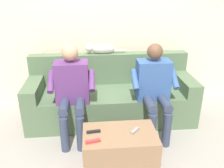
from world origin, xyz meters
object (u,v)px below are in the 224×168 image
cat_on_backrest (100,48)px  remote_gray (135,130)px  remote_black (93,132)px  coffee_table (120,150)px  remote_red (93,141)px  person_left_seated (154,85)px  person_right_seated (72,87)px  couch (111,97)px

cat_on_backrest → remote_gray: cat_on_backrest is taller
remote_gray → remote_black: (0.42, -0.02, -0.00)m
coffee_table → remote_gray: (-0.15, -0.02, 0.22)m
remote_gray → remote_red: size_ratio=0.83×
person_left_seated → remote_gray: bearing=60.8°
remote_black → remote_red: remote_red is taller
person_right_seated → remote_gray: (-0.65, 0.63, -0.23)m
coffee_table → cat_on_backrest: (0.13, -1.28, 0.74)m
cat_on_backrest → remote_gray: bearing=102.5°
couch → person_right_seated: person_right_seated is taller
cat_on_backrest → remote_black: size_ratio=4.03×
cat_on_backrest → remote_gray: size_ratio=4.83×
person_right_seated → coffee_table: bearing=127.5°
coffee_table → remote_gray: size_ratio=6.30×
coffee_table → person_left_seated: person_left_seated is taller
cat_on_backrest → remote_black: 1.36m
couch → cat_on_backrest: size_ratio=3.96×
person_left_seated → person_right_seated: person_right_seated is taller
remote_gray → remote_red: bearing=-29.0°
person_left_seated → remote_black: size_ratio=8.07×
couch → remote_red: size_ratio=15.93×
cat_on_backrest → coffee_table: bearing=95.6°
person_right_seated → cat_on_backrest: size_ratio=2.03×
person_right_seated → remote_gray: bearing=135.9°
couch → remote_black: couch is taller
person_left_seated → cat_on_backrest: person_left_seated is taller
cat_on_backrest → remote_black: bearing=83.8°
person_left_seated → remote_black: bearing=38.1°
person_right_seated → remote_gray: person_right_seated is taller
couch → remote_gray: size_ratio=19.13×
person_left_seated → remote_gray: person_left_seated is taller
cat_on_backrest → remote_red: size_ratio=4.02×
coffee_table → couch: bearing=-90.0°
couch → coffee_table: 1.03m
coffee_table → person_left_seated: size_ratio=0.65×
person_left_seated → person_right_seated: 1.00m
person_left_seated → cat_on_backrest: size_ratio=2.00×
remote_gray → person_left_seated: bearing=-166.2°
coffee_table → remote_black: size_ratio=5.26×
remote_black → remote_red: size_ratio=1.00×
couch → coffee_table: bearing=90.0°
coffee_table → person_left_seated: 0.91m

